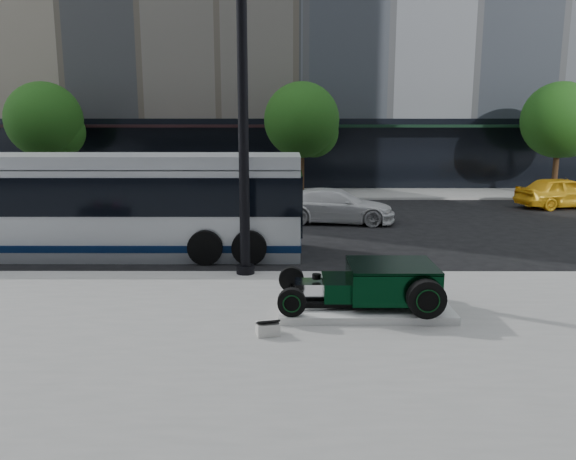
{
  "coord_description": "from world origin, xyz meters",
  "views": [
    {
      "loc": [
        0.39,
        -15.78,
        3.87
      ],
      "look_at": [
        0.35,
        -2.06,
        1.2
      ],
      "focal_mm": 35.0,
      "sensor_mm": 36.0,
      "label": 1
    }
  ],
  "objects_px": {
    "hot_rod": "(381,282)",
    "lamppost": "(243,117)",
    "transit_bus": "(95,204)",
    "yellow_taxi": "(562,192)",
    "white_sedan": "(335,206)"
  },
  "relations": [
    {
      "from": "lamppost",
      "to": "transit_bus",
      "type": "distance_m",
      "value": 5.83
    },
    {
      "from": "transit_bus",
      "to": "hot_rod",
      "type": "bearing_deg",
      "value": -35.7
    },
    {
      "from": "hot_rod",
      "to": "white_sedan",
      "type": "distance_m",
      "value": 10.57
    },
    {
      "from": "hot_rod",
      "to": "lamppost",
      "type": "xyz_separation_m",
      "value": [
        -2.93,
        2.77,
        3.27
      ]
    },
    {
      "from": "lamppost",
      "to": "white_sedan",
      "type": "height_order",
      "value": "lamppost"
    },
    {
      "from": "lamppost",
      "to": "transit_bus",
      "type": "bearing_deg",
      "value": 150.16
    },
    {
      "from": "lamppost",
      "to": "yellow_taxi",
      "type": "height_order",
      "value": "lamppost"
    },
    {
      "from": "hot_rod",
      "to": "transit_bus",
      "type": "distance_m",
      "value": 9.28
    },
    {
      "from": "lamppost",
      "to": "hot_rod",
      "type": "bearing_deg",
      "value": -43.39
    },
    {
      "from": "transit_bus",
      "to": "white_sedan",
      "type": "distance_m",
      "value": 9.11
    },
    {
      "from": "transit_bus",
      "to": "lamppost",
      "type": "bearing_deg",
      "value": -29.84
    },
    {
      "from": "hot_rod",
      "to": "lamppost",
      "type": "bearing_deg",
      "value": 136.61
    },
    {
      "from": "lamppost",
      "to": "transit_bus",
      "type": "xyz_separation_m",
      "value": [
        -4.58,
        2.63,
        -2.48
      ]
    },
    {
      "from": "transit_bus",
      "to": "white_sedan",
      "type": "xyz_separation_m",
      "value": [
        7.45,
        5.17,
        -0.83
      ]
    },
    {
      "from": "lamppost",
      "to": "yellow_taxi",
      "type": "distance_m",
      "value": 18.01
    }
  ]
}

